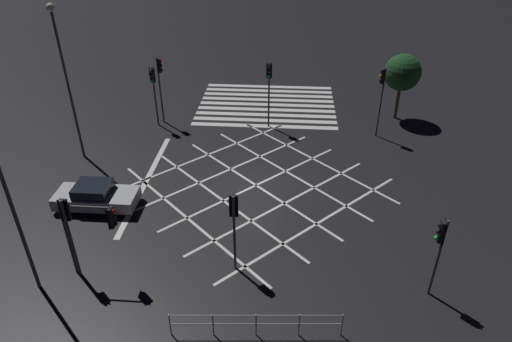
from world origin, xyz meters
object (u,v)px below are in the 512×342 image
object	(u,v)px
traffic_light_ne_cross	(68,222)
street_tree_near	(402,73)
traffic_light_se_cross	(153,85)
traffic_light_median_south	(269,82)
traffic_light_ne_main	(93,224)
street_lamp_east	(64,66)
traffic_light_se_main	(160,77)
waiting_car	(96,196)
traffic_light_sw_main	(381,89)
traffic_light_median_north	(234,217)
traffic_light_nw_main	(439,243)

from	to	relation	value
traffic_light_ne_cross	street_tree_near	size ratio (longest dim) A/B	0.83
traffic_light_se_cross	traffic_light_median_south	bearing A→B (deg)	92.56
traffic_light_ne_main	traffic_light_median_south	distance (m)	15.41
street_lamp_east	traffic_light_se_cross	bearing A→B (deg)	-126.66
traffic_light_se_main	waiting_car	world-z (taller)	traffic_light_se_main
traffic_light_ne_main	street_tree_near	bearing A→B (deg)	47.75
traffic_light_ne_main	street_lamp_east	size ratio (longest dim) A/B	0.40
traffic_light_se_main	waiting_car	xyz separation A→B (m)	(0.98, 9.85, -2.57)
traffic_light_se_cross	waiting_car	world-z (taller)	traffic_light_se_cross
traffic_light_ne_main	street_tree_near	size ratio (longest dim) A/B	0.79
traffic_light_se_main	street_lamp_east	size ratio (longest dim) A/B	0.51
traffic_light_ne_main	waiting_car	distance (m)	5.35
traffic_light_ne_main	waiting_car	bearing A→B (deg)	113.61
traffic_light_sw_main	street_tree_near	size ratio (longest dim) A/B	1.00
traffic_light_sw_main	traffic_light_se_cross	bearing A→B (deg)	-1.80
traffic_light_se_cross	traffic_light_median_north	bearing A→B (deg)	27.22
traffic_light_sw_main	traffic_light_ne_cross	bearing A→B (deg)	43.97
street_lamp_east	traffic_light_se_main	bearing A→B (deg)	-125.92
traffic_light_nw_main	traffic_light_median_south	size ratio (longest dim) A/B	0.82
street_lamp_east	street_tree_near	distance (m)	20.71
street_lamp_east	traffic_light_median_south	bearing A→B (deg)	-155.93
traffic_light_se_main	street_lamp_east	distance (m)	6.65
traffic_light_median_north	street_tree_near	xyz separation A→B (m)	(-9.39, -15.45, 0.64)
traffic_light_ne_cross	waiting_car	distance (m)	5.14
traffic_light_sw_main	traffic_light_nw_main	size ratio (longest dim) A/B	1.25
traffic_light_se_main	traffic_light_ne_cross	world-z (taller)	traffic_light_se_main
traffic_light_se_cross	traffic_light_nw_main	world-z (taller)	traffic_light_se_cross
traffic_light_ne_main	traffic_light_median_north	bearing A→B (deg)	8.43
waiting_car	traffic_light_median_south	bearing A→B (deg)	50.02
traffic_light_sw_main	traffic_light_ne_main	bearing A→B (deg)	45.94
traffic_light_se_main	traffic_light_nw_main	world-z (taller)	traffic_light_se_main
traffic_light_nw_main	waiting_car	world-z (taller)	traffic_light_nw_main
traffic_light_sw_main	traffic_light_nw_main	xyz separation A→B (m)	(-0.04, 13.52, -0.62)
traffic_light_ne_cross	traffic_light_median_south	bearing A→B (deg)	-26.32
traffic_light_se_main	traffic_light_ne_main	xyz separation A→B (m)	(-1.01, 14.41, -0.60)
traffic_light_median_north	traffic_light_median_south	distance (m)	13.39
traffic_light_ne_main	traffic_light_sw_main	world-z (taller)	traffic_light_sw_main
traffic_light_sw_main	traffic_light_median_north	distance (m)	14.70
waiting_car	traffic_light_ne_main	bearing A→B (deg)	-66.39
traffic_light_median_north	traffic_light_median_south	bearing A→B (deg)	-2.97
traffic_light_ne_main	traffic_light_nw_main	size ratio (longest dim) A/B	0.98
traffic_light_se_cross	traffic_light_se_main	bearing A→B (deg)	150.28
traffic_light_se_main	traffic_light_sw_main	bearing A→B (deg)	-4.20
traffic_light_se_main	street_tree_near	world-z (taller)	street_tree_near
traffic_light_sw_main	traffic_light_median_south	world-z (taller)	traffic_light_sw_main
traffic_light_sw_main	traffic_light_median_north	bearing A→B (deg)	58.94
traffic_light_ne_main	waiting_car	xyz separation A→B (m)	(1.99, -4.55, -1.97)
traffic_light_sw_main	traffic_light_median_south	xyz separation A→B (m)	(6.89, -0.78, -0.06)
traffic_light_ne_main	traffic_light_ne_cross	world-z (taller)	traffic_light_ne_cross
traffic_light_median_north	traffic_light_ne_cross	distance (m)	6.39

